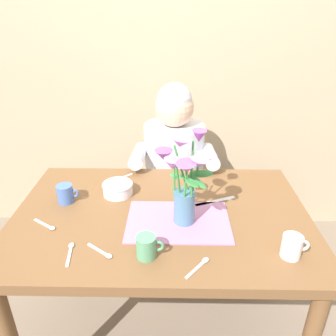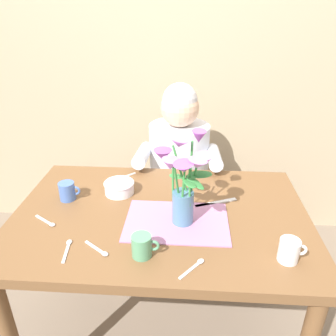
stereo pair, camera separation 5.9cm
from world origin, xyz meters
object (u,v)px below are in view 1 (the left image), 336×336
Objects in this scene: seated_person at (174,179)px; dinner_knife at (215,201)px; tea_cup at (147,247)px; flower_vase at (186,178)px; ceramic_mug at (66,194)px; ceramic_bowl at (118,188)px; coffee_cup at (292,246)px.

seated_person is 0.59m from dinner_knife.
seated_person is 12.20× the size of tea_cup.
flower_vase reaches higher than ceramic_mug.
ceramic_bowl is 0.43m from dinner_knife.
ceramic_bowl is (-0.29, 0.20, -0.16)m from flower_vase.
coffee_cup is at bearing -79.40° from dinner_knife.
tea_cup reaches higher than ceramic_bowl.
dinner_knife is 2.04× the size of tea_cup.
flower_vase is 1.83× the size of dinner_knife.
tea_cup is (-0.09, -0.88, 0.22)m from seated_person.
seated_person is at bearing 114.58° from coffee_cup.
tea_cup is at bearing -42.15° from ceramic_mug.
coffee_cup reaches higher than ceramic_bowl.
dinner_knife is 2.04× the size of ceramic_mug.
tea_cup reaches higher than dinner_knife.
coffee_cup is at bearing -65.71° from seated_person.
dinner_knife is at bearing 0.91° from ceramic_mug.
dinner_knife is (0.14, 0.15, -0.19)m from flower_vase.
dinner_knife is (0.18, -0.53, 0.18)m from seated_person.
flower_vase is 0.29m from tea_cup.
seated_person is 0.57m from ceramic_bowl.
ceramic_mug is at bearing 159.22° from coffee_cup.
ceramic_mug and coffee_cup have the same top height.
ceramic_mug is at bearing 137.85° from tea_cup.
ceramic_mug is (-0.46, -0.54, 0.22)m from seated_person.
ceramic_bowl is at bearing 148.65° from coffee_cup.
seated_person reaches higher than tea_cup.
seated_person is 0.91m from tea_cup.
flower_vase is at bearing -15.04° from ceramic_mug.
ceramic_bowl is at bearing -118.23° from seated_person.
dinner_knife is at bearing 47.02° from flower_vase.
flower_vase is 3.74× the size of coffee_cup.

